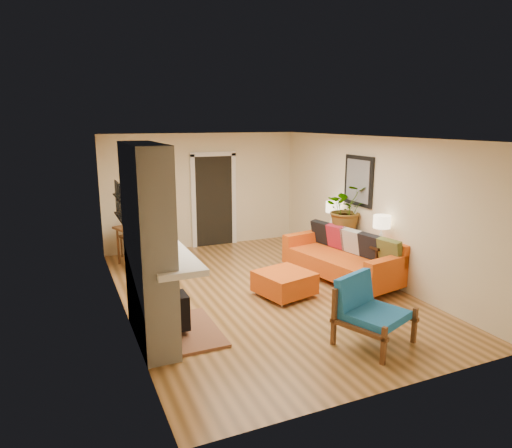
{
  "coord_description": "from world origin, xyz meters",
  "views": [
    {
      "loc": [
        -3.03,
        -6.72,
        2.86
      ],
      "look_at": [
        0.0,
        0.2,
        1.15
      ],
      "focal_mm": 32.0,
      "sensor_mm": 36.0,
      "label": 1
    }
  ],
  "objects_px": {
    "sofa": "(346,257)",
    "houseplant": "(347,208)",
    "ottoman": "(284,282)",
    "blue_chair": "(367,307)",
    "lamp_near": "(382,227)",
    "dining_table": "(145,235)",
    "console_table": "(354,243)",
    "lamp_far": "(333,211)"
  },
  "relations": [
    {
      "from": "sofa",
      "to": "houseplant",
      "type": "bearing_deg",
      "value": 56.8
    },
    {
      "from": "dining_table",
      "to": "lamp_near",
      "type": "bearing_deg",
      "value": -38.0
    },
    {
      "from": "sofa",
      "to": "ottoman",
      "type": "xyz_separation_m",
      "value": [
        -1.45,
        -0.35,
        -0.16
      ]
    },
    {
      "from": "dining_table",
      "to": "ottoman",
      "type": "bearing_deg",
      "value": -55.28
    },
    {
      "from": "lamp_near",
      "to": "ottoman",
      "type": "bearing_deg",
      "value": 173.71
    },
    {
      "from": "dining_table",
      "to": "sofa",
      "type": "bearing_deg",
      "value": -34.66
    },
    {
      "from": "ottoman",
      "to": "lamp_far",
      "type": "height_order",
      "value": "lamp_far"
    },
    {
      "from": "lamp_far",
      "to": "dining_table",
      "type": "bearing_deg",
      "value": 160.44
    },
    {
      "from": "blue_chair",
      "to": "ottoman",
      "type": "bearing_deg",
      "value": 98.25
    },
    {
      "from": "console_table",
      "to": "dining_table",
      "type": "bearing_deg",
      "value": 150.51
    },
    {
      "from": "blue_chair",
      "to": "lamp_far",
      "type": "relative_size",
      "value": 2.01
    },
    {
      "from": "sofa",
      "to": "houseplant",
      "type": "relative_size",
      "value": 2.56
    },
    {
      "from": "dining_table",
      "to": "console_table",
      "type": "height_order",
      "value": "dining_table"
    },
    {
      "from": "ottoman",
      "to": "lamp_near",
      "type": "height_order",
      "value": "lamp_near"
    },
    {
      "from": "lamp_near",
      "to": "houseplant",
      "type": "height_order",
      "value": "houseplant"
    },
    {
      "from": "sofa",
      "to": "lamp_near",
      "type": "height_order",
      "value": "lamp_near"
    },
    {
      "from": "dining_table",
      "to": "lamp_near",
      "type": "relative_size",
      "value": 3.37
    },
    {
      "from": "dining_table",
      "to": "lamp_near",
      "type": "height_order",
      "value": "lamp_near"
    },
    {
      "from": "sofa",
      "to": "console_table",
      "type": "height_order",
      "value": "sofa"
    },
    {
      "from": "lamp_far",
      "to": "houseplant",
      "type": "height_order",
      "value": "houseplant"
    },
    {
      "from": "lamp_near",
      "to": "lamp_far",
      "type": "bearing_deg",
      "value": 90.0
    },
    {
      "from": "dining_table",
      "to": "lamp_near",
      "type": "xyz_separation_m",
      "value": [
        3.6,
        -2.81,
        0.43
      ]
    },
    {
      "from": "ottoman",
      "to": "dining_table",
      "type": "bearing_deg",
      "value": 124.72
    },
    {
      "from": "sofa",
      "to": "dining_table",
      "type": "height_order",
      "value": "dining_table"
    },
    {
      "from": "blue_chair",
      "to": "houseplant",
      "type": "relative_size",
      "value": 1.12
    },
    {
      "from": "sofa",
      "to": "ottoman",
      "type": "height_order",
      "value": "sofa"
    },
    {
      "from": "console_table",
      "to": "lamp_near",
      "type": "distance_m",
      "value": 0.92
    },
    {
      "from": "sofa",
      "to": "console_table",
      "type": "relative_size",
      "value": 1.34
    },
    {
      "from": "sofa",
      "to": "lamp_far",
      "type": "distance_m",
      "value": 1.23
    },
    {
      "from": "blue_chair",
      "to": "dining_table",
      "type": "height_order",
      "value": "dining_table"
    },
    {
      "from": "ottoman",
      "to": "houseplant",
      "type": "distance_m",
      "value": 2.19
    },
    {
      "from": "blue_chair",
      "to": "dining_table",
      "type": "bearing_deg",
      "value": 114.97
    },
    {
      "from": "ottoman",
      "to": "dining_table",
      "type": "distance_m",
      "value": 3.2
    },
    {
      "from": "sofa",
      "to": "console_table",
      "type": "xyz_separation_m",
      "value": [
        0.33,
        0.22,
        0.17
      ]
    },
    {
      "from": "ottoman",
      "to": "console_table",
      "type": "xyz_separation_m",
      "value": [
        1.79,
        0.58,
        0.34
      ]
    },
    {
      "from": "console_table",
      "to": "houseplant",
      "type": "relative_size",
      "value": 1.91
    },
    {
      "from": "lamp_near",
      "to": "dining_table",
      "type": "bearing_deg",
      "value": 142.0
    },
    {
      "from": "dining_table",
      "to": "lamp_far",
      "type": "xyz_separation_m",
      "value": [
        3.6,
        -1.28,
        0.43
      ]
    },
    {
      "from": "ottoman",
      "to": "blue_chair",
      "type": "height_order",
      "value": "blue_chair"
    },
    {
      "from": "lamp_near",
      "to": "sofa",
      "type": "bearing_deg",
      "value": 120.95
    },
    {
      "from": "sofa",
      "to": "lamp_far",
      "type": "xyz_separation_m",
      "value": [
        0.33,
        0.98,
        0.66
      ]
    },
    {
      "from": "dining_table",
      "to": "lamp_far",
      "type": "height_order",
      "value": "lamp_far"
    }
  ]
}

